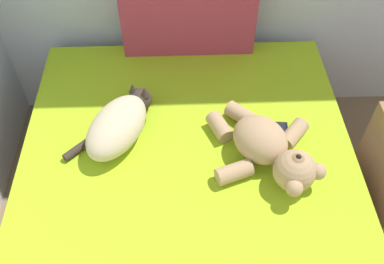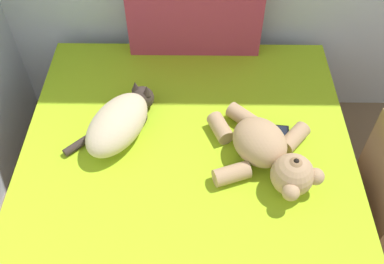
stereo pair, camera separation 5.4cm
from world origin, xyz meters
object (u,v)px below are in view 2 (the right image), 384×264
cell_phone (271,131)px  teddy_bear (268,152)px  bed (186,242)px  patterned_cushion (195,11)px  cat (120,122)px

cell_phone → teddy_bear: bearing=-102.4°
bed → patterned_cushion: size_ratio=3.16×
cat → teddy_bear: teddy_bear is taller
teddy_bear → cell_phone: (0.04, 0.16, -0.07)m
cat → cell_phone: (0.61, 0.01, -0.07)m
teddy_bear → cell_phone: teddy_bear is taller
cat → teddy_bear: (0.57, -0.15, 0.00)m
bed → teddy_bear: bearing=33.9°
bed → patterned_cushion: (0.02, 0.90, 0.47)m
patterned_cushion → cell_phone: 0.66m
teddy_bear → cat: bearing=165.6°
bed → cell_phone: cell_phone is taller
teddy_bear → cell_phone: bearing=77.6°
patterned_cushion → cell_phone: size_ratio=3.98×
bed → cell_phone: size_ratio=12.59×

